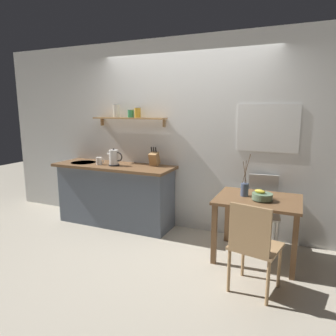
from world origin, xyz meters
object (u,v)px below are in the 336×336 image
(coffee_mug_by_sink, at_px, (99,161))
(twig_vase, at_px, (245,189))
(fruit_bowl, at_px, (262,196))
(knife_block, at_px, (154,159))
(dining_chair_far, at_px, (262,208))
(dining_chair_near, at_px, (253,243))
(dining_table, at_px, (258,208))
(electric_kettle, at_px, (114,158))

(coffee_mug_by_sink, bearing_deg, twig_vase, -4.01)
(fruit_bowl, bearing_deg, knife_block, 162.76)
(dining_chair_far, xyz_separation_m, coffee_mug_by_sink, (-2.33, -0.20, 0.47))
(dining_chair_far, relative_size, coffee_mug_by_sink, 6.72)
(dining_chair_near, height_order, fruit_bowl, dining_chair_near)
(dining_table, height_order, dining_chair_near, dining_chair_near)
(dining_chair_far, bearing_deg, twig_vase, -116.82)
(dining_chair_far, height_order, electric_kettle, electric_kettle)
(twig_vase, relative_size, knife_block, 1.79)
(coffee_mug_by_sink, bearing_deg, electric_kettle, 4.45)
(dining_chair_near, relative_size, fruit_bowl, 4.00)
(dining_chair_near, height_order, knife_block, knife_block)
(fruit_bowl, xyz_separation_m, knife_block, (-1.57, 0.49, 0.25))
(twig_vase, height_order, coffee_mug_by_sink, twig_vase)
(fruit_bowl, height_order, knife_block, knife_block)
(fruit_bowl, height_order, twig_vase, twig_vase)
(dining_table, bearing_deg, coffee_mug_by_sink, 175.51)
(twig_vase, distance_m, electric_kettle, 1.93)
(dining_chair_far, xyz_separation_m, knife_block, (-1.54, 0.03, 0.53))
(dining_chair_far, relative_size, fruit_bowl, 4.02)
(electric_kettle, bearing_deg, knife_block, 21.18)
(dining_chair_far, bearing_deg, knife_block, 178.77)
(dining_table, xyz_separation_m, twig_vase, (-0.16, 0.03, 0.20))
(dining_chair_near, distance_m, twig_vase, 0.87)
(dining_table, height_order, knife_block, knife_block)
(twig_vase, xyz_separation_m, knife_block, (-1.36, 0.38, 0.21))
(fruit_bowl, relative_size, twig_vase, 0.45)
(dining_table, relative_size, coffee_mug_by_sink, 6.95)
(dining_chair_far, relative_size, electric_kettle, 3.58)
(dining_chair_near, height_order, electric_kettle, electric_kettle)
(fruit_bowl, bearing_deg, coffee_mug_by_sink, 173.80)
(dining_chair_near, distance_m, coffee_mug_by_sink, 2.60)
(coffee_mug_by_sink, bearing_deg, knife_block, 16.25)
(dining_table, bearing_deg, dining_chair_near, -85.22)
(knife_block, bearing_deg, dining_chair_near, -36.27)
(dining_table, xyz_separation_m, fruit_bowl, (0.05, -0.08, 0.17))
(dining_chair_far, xyz_separation_m, electric_kettle, (-2.08, -0.18, 0.53))
(dining_chair_far, height_order, twig_vase, twig_vase)
(dining_chair_far, distance_m, knife_block, 1.62)
(fruit_bowl, distance_m, twig_vase, 0.24)
(dining_table, bearing_deg, knife_block, 164.84)
(coffee_mug_by_sink, bearing_deg, fruit_bowl, -6.20)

